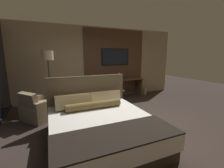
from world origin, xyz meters
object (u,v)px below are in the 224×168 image
at_px(desk, 117,85).
at_px(waste_bin, 144,91).
at_px(desk_chair, 114,88).
at_px(armchair_by_window, 39,109).
at_px(vase_tall, 119,76).
at_px(bed, 100,125).
at_px(floor_lamp, 48,60).
at_px(tv, 115,57).
at_px(book, 125,78).

relative_size(desk, waste_bin, 7.55).
relative_size(desk_chair, waste_bin, 3.23).
bearing_deg(armchair_by_window, desk, -106.96).
distance_m(desk, desk_chair, 0.76).
height_order(desk, desk_chair, desk_chair).
height_order(desk_chair, vase_tall, vase_tall).
bearing_deg(bed, desk_chair, 59.07).
bearing_deg(vase_tall, armchair_by_window, -159.37).
xyz_separation_m(floor_lamp, vase_tall, (2.60, 0.37, -0.67)).
distance_m(armchair_by_window, vase_tall, 3.18).
bearing_deg(bed, vase_tall, 57.32).
bearing_deg(floor_lamp, desk, 10.28).
xyz_separation_m(bed, floor_lamp, (-0.88, 2.31, 1.24)).
relative_size(armchair_by_window, floor_lamp, 0.56).
distance_m(tv, book, 0.97).
height_order(desk_chair, floor_lamp, floor_lamp).
bearing_deg(floor_lamp, bed, -69.18).
distance_m(armchair_by_window, floor_lamp, 1.51).
bearing_deg(vase_tall, book, 20.08).
bearing_deg(waste_bin, desk, 177.63).
distance_m(bed, armchair_by_window, 1.98).
bearing_deg(bed, waste_bin, 42.04).
bearing_deg(desk, book, 4.94).
height_order(desk_chair, waste_bin, desk_chair).
xyz_separation_m(desk, tv, (0.00, 0.22, 1.12)).
bearing_deg(desk_chair, book, 34.81).
distance_m(bed, book, 3.51).
distance_m(bed, desk, 3.26).
distance_m(floor_lamp, book, 3.08).
distance_m(bed, floor_lamp, 2.76).
xyz_separation_m(tv, floor_lamp, (-2.58, -0.68, -0.09)).
bearing_deg(book, bed, -126.30).
relative_size(bed, armchair_by_window, 2.14).
bearing_deg(bed, armchair_by_window, 127.10).
relative_size(floor_lamp, vase_tall, 6.80).
relative_size(tv, floor_lamp, 0.65).
bearing_deg(desk_chair, waste_bin, 12.78).
distance_m(desk, floor_lamp, 2.81).
bearing_deg(desk, bed, -121.48).
relative_size(vase_tall, book, 1.19).
height_order(desk, armchair_by_window, armchair_by_window).
bearing_deg(desk, waste_bin, -2.37).
relative_size(bed, desk_chair, 2.48).
relative_size(desk, desk_chair, 2.34).
bearing_deg(waste_bin, book, 174.87).
height_order(desk, tv, tv).
height_order(bed, vase_tall, bed).
height_order(desk, waste_bin, desk).
distance_m(bed, vase_tall, 3.24).
distance_m(bed, waste_bin, 4.07).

